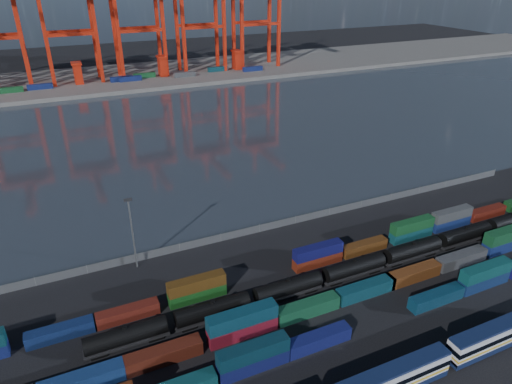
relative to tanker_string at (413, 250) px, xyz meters
name	(u,v)px	position (x,y,z in m)	size (l,w,h in m)	color
ground	(320,301)	(-25.87, -3.74, -2.21)	(700.00, 700.00, 0.00)	black
harbor_water	(174,135)	(-25.87, 101.26, -2.20)	(700.00, 700.00, 0.00)	#2A333C
far_quay	(124,77)	(-25.87, 206.26, -1.21)	(700.00, 70.00, 2.00)	#514F4C
container_row_south	(388,312)	(-17.59, -13.44, -0.18)	(140.37, 2.42, 5.17)	#383B3D
container_row_mid	(386,281)	(-11.98, -5.88, -0.26)	(142.39, 2.57, 5.47)	#3D3F42
container_row_north	(311,259)	(-21.72, 6.78, -0.16)	(140.77, 2.31, 4.92)	#101A54
tanker_string	(413,250)	(0.00, 0.00, 0.00)	(138.35, 3.08, 4.41)	black
waterfront_fence	(259,228)	(-25.87, 24.26, -1.21)	(160.12, 0.12, 2.20)	#595B5E
yard_light_mast	(132,230)	(-55.87, 22.26, 7.08)	(1.60, 0.40, 16.60)	slate
quay_containers	(108,80)	(-36.86, 191.72, 1.09)	(172.58, 10.99, 2.60)	navy
straddle_carriers	(121,69)	(-28.37, 196.26, 5.61)	(140.00, 7.00, 11.10)	red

